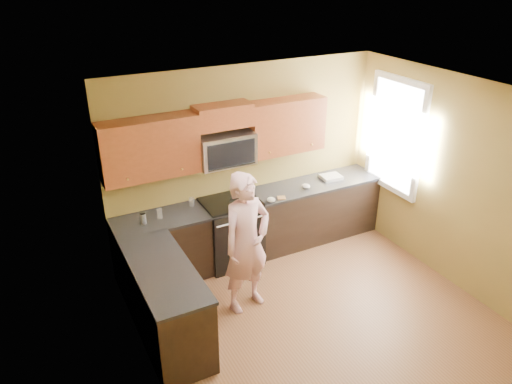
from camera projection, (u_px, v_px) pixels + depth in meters
floor at (320, 320)px, 5.83m from camera, size 4.00×4.00×0.00m
ceiling at (337, 99)px, 4.66m from camera, size 4.00×4.00×0.00m
wall_back at (246, 160)px, 6.85m from camera, size 4.00×0.00×4.00m
wall_front at (481, 338)px, 3.65m from camera, size 4.00×0.00×4.00m
wall_left at (146, 272)px, 4.42m from camera, size 0.00×4.00×4.00m
wall_right at (460, 186)px, 6.07m from camera, size 0.00×4.00×4.00m
cabinet_back_run at (256, 226)px, 7.00m from camera, size 4.00×0.60×0.88m
cabinet_left_run at (165, 304)px, 5.42m from camera, size 0.60×1.60×0.88m
countertop_back at (256, 198)px, 6.80m from camera, size 4.00×0.62×0.04m
countertop_left at (163, 270)px, 5.22m from camera, size 0.62×1.60×0.04m
stove at (231, 231)px, 6.80m from camera, size 0.76×0.65×0.95m
microwave at (225, 164)px, 6.48m from camera, size 0.76×0.40×0.42m
upper_cab_left at (152, 177)px, 6.10m from camera, size 1.22×0.33×0.75m
upper_cab_right at (285, 151)px, 6.90m from camera, size 1.12×0.33×0.75m
upper_cab_over_mw at (223, 116)px, 6.22m from camera, size 0.76×0.33×0.30m
window at (396, 136)px, 6.90m from camera, size 0.06×1.06×1.66m
woman at (247, 243)px, 5.73m from camera, size 0.73×0.56×1.78m
frying_pan at (240, 205)px, 6.48m from camera, size 0.31×0.51×0.06m
butter_tub at (252, 203)px, 6.61m from camera, size 0.14×0.14×0.08m
toast_slice at (281, 198)px, 6.73m from camera, size 0.14×0.14×0.01m
napkin_a at (271, 200)px, 6.63m from camera, size 0.13×0.13×0.06m
napkin_b at (306, 186)px, 7.01m from camera, size 0.15×0.16×0.07m
dish_towel at (331, 177)px, 7.32m from camera, size 0.32×0.27×0.05m
travel_mug at (144, 223)px, 6.10m from camera, size 0.09×0.09×0.16m
glass_a at (160, 214)px, 6.20m from camera, size 0.08×0.08×0.12m
glass_c at (192, 202)px, 6.51m from camera, size 0.08×0.08×0.12m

